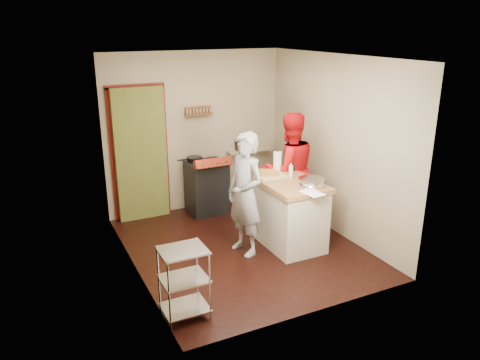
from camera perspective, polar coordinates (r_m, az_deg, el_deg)
name	(u,v)px	position (r m, az deg, el deg)	size (l,w,h in m)	color
floor	(242,247)	(6.66, 0.30, -8.13)	(3.50, 3.50, 0.00)	black
back_wall	(158,146)	(7.62, -10.02, 4.14)	(3.00, 0.44, 2.60)	tan
left_wall	(130,173)	(5.71, -13.30, 0.82)	(0.04, 3.50, 2.60)	tan
right_wall	(335,146)	(6.96, 11.47, 4.12)	(0.04, 3.50, 2.60)	tan
ceiling	(243,56)	(5.97, 0.34, 14.89)	(3.00, 3.50, 0.02)	white
stove	(207,186)	(7.71, -4.08, -0.76)	(0.60, 0.63, 1.00)	black
wire_shelving	(184,280)	(5.05, -6.85, -11.97)	(0.48, 0.40, 0.80)	silver
island	(286,210)	(6.64, 5.63, -3.61)	(0.74, 1.39, 1.25)	beige
person_stripe	(245,194)	(6.20, 0.65, -1.77)	(0.61, 0.40, 1.68)	silver
person_red	(289,170)	(7.13, 6.01, 1.23)	(0.86, 0.67, 1.76)	red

